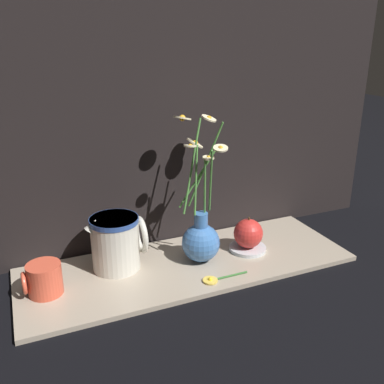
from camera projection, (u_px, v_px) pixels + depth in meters
The scene contains 9 objects.
ground_plane at pixel (188, 267), 1.11m from camera, with size 6.00×6.00×0.00m, color black.
shelf at pixel (188, 265), 1.10m from camera, with size 0.85×0.29×0.01m.
backdrop_wall at pixel (162, 41), 1.05m from camera, with size 1.35×0.02×1.10m.
vase_with_flowers at pixel (201, 236), 1.09m from camera, with size 0.13×0.17×0.37m.
yellow_mug at pixel (43, 278), 0.96m from camera, with size 0.09×0.08×0.07m.
ceramic_pitcher at pixel (116, 241), 1.05m from camera, with size 0.14×0.12×0.15m.
saucer_plate at pixel (247, 248), 1.17m from camera, with size 0.10×0.10×0.01m.
orange_fruit at pixel (248, 233), 1.15m from camera, with size 0.08×0.08×0.09m.
loose_daisy at pixel (215, 279), 1.02m from camera, with size 0.12×0.04×0.01m.
Camera 1 is at (-0.38, -0.90, 0.56)m, focal length 40.00 mm.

